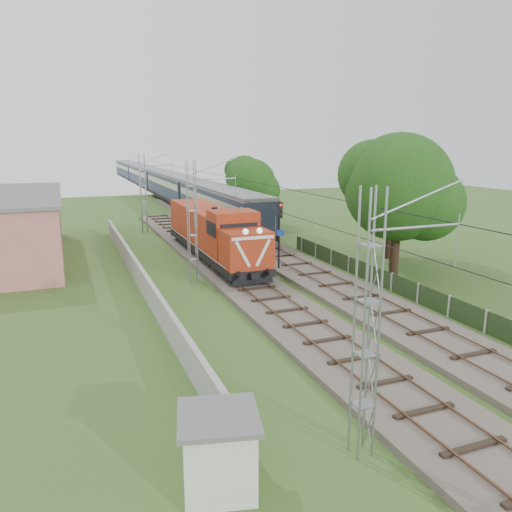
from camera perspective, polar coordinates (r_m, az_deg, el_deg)
name	(u,v)px	position (r m, az deg, el deg)	size (l,w,h in m)	color
ground	(320,342)	(23.88, 7.37, -9.70)	(140.00, 140.00, 0.00)	#395921
track_main	(264,296)	(29.75, 0.91, -4.59)	(4.20, 70.00, 0.45)	#6B6054
track_side	(261,247)	(43.24, 0.53, 0.98)	(4.20, 80.00, 0.45)	#6B6054
catenary	(193,222)	(32.61, -7.22, 3.85)	(3.31, 70.00, 8.00)	gray
boundary_wall	(140,277)	(32.64, -13.12, -2.31)	(0.25, 40.00, 1.50)	#9E9E99
station_building	(6,226)	(43.95, -26.64, 3.04)	(8.40, 20.40, 5.22)	tan
fence	(418,293)	(30.33, 18.06, -4.08)	(0.12, 32.00, 1.20)	black
locomotive	(213,232)	(38.84, -4.91, 2.73)	(3.09, 17.62, 4.47)	black
coach_rake	(157,179)	(89.67, -11.28, 8.58)	(3.29, 98.15, 3.80)	black
signal_post	(280,224)	(35.10, 2.73, 3.69)	(0.54, 0.44, 5.11)	black
relay_hut	(219,451)	(14.28, -4.26, -21.37)	(2.56, 2.56, 2.20)	silver
tree_a	(400,188)	(34.85, 16.12, 7.43)	(7.55, 7.19, 9.78)	#341E15
tree_b	(393,184)	(40.57, 15.42, 7.97)	(7.36, 7.01, 9.54)	#341E15
tree_c	(252,184)	(56.05, -0.42, 8.27)	(5.66, 5.39, 7.34)	#341E15
tree_d	(245,174)	(72.95, -1.28, 9.30)	(5.58, 5.32, 7.24)	#341E15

